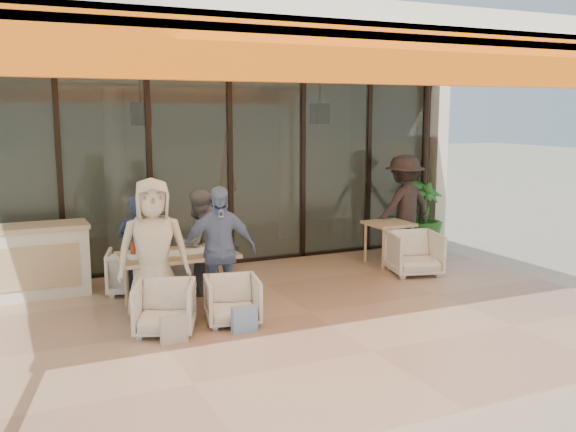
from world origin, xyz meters
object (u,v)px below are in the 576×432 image
diner_navy (138,249)px  diner_periwinkle (219,250)px  standing_woman (404,207)px  chair_far_left (132,269)px  potted_palm (423,214)px  chair_far_right (189,264)px  side_table (389,228)px  diner_grey (198,243)px  host_counter (20,262)px  side_chair (415,251)px  chair_near_right (232,298)px  chair_near_left (165,306)px  dining_table (177,257)px  diner_cream (153,251)px

diner_navy → diner_periwinkle: diner_periwinkle is taller
diner_periwinkle → standing_woman: bearing=30.8°
chair_far_left → diner_navy: bearing=105.0°
diner_periwinkle → potted_palm: bearing=32.0°
standing_woman → chair_far_right: bearing=-5.8°
chair_far_left → side_table: size_ratio=0.95×
diner_grey → potted_palm: (4.79, 1.25, -0.09)m
diner_navy → side_table: (4.30, 0.40, -0.11)m
diner_periwinkle → side_table: 3.70m
host_counter → side_chair: bearing=-11.7°
potted_palm → chair_near_right: bearing=-151.0°
chair_far_left → chair_near_left: bearing=105.0°
host_counter → chair_near_left: size_ratio=2.67×
dining_table → chair_near_left: bearing=-113.4°
chair_far_left → diner_cream: (0.00, -1.40, 0.55)m
diner_navy → side_chair: bearing=-166.4°
diner_grey → dining_table: bearing=28.0°
diner_periwinkle → potted_palm: size_ratio=1.25×
dining_table → chair_far_right: (0.43, 0.94, -0.35)m
host_counter → diner_cream: size_ratio=1.03×
side_chair → diner_periwinkle: bearing=-156.4°
chair_near_left → chair_near_right: chair_near_left is taller
chair_far_right → diner_grey: (0.00, -0.50, 0.42)m
host_counter → diner_cream: (1.47, -1.74, 0.37)m
chair_far_left → standing_woman: size_ratio=0.39×
potted_palm → dining_table: bearing=-162.0°
chair_far_right → side_table: side_table is taller
standing_woman → potted_palm: size_ratio=1.38×
standing_woman → chair_near_right: bearing=18.5°
diner_navy → diner_cream: 0.91m
chair_far_left → chair_near_right: bearing=128.9°
dining_table → standing_woman: size_ratio=0.82×
potted_palm → diner_periwinkle: bearing=-155.8°
potted_palm → diner_grey: bearing=-165.4°
diner_grey → diner_cream: bearing=28.8°
diner_cream → standing_woman: (4.89, 1.71, 0.02)m
dining_table → diner_cream: (-0.41, -0.46, 0.22)m
chair_far_right → standing_woman: size_ratio=0.37×
chair_far_right → side_table: bearing=-165.3°
chair_near_left → diner_cream: 0.75m
chair_far_left → chair_near_left: 1.90m
chair_near_left → host_counter: bearing=144.8°
host_counter → diner_navy: (1.47, -0.84, 0.22)m
diner_cream → potted_palm: diner_cream is taller
chair_far_left → diner_grey: 1.06m
side_chair → standing_woman: standing_woman is taller
diner_navy → side_table: 4.32m
host_counter → chair_far_left: host_counter is taller
chair_near_left → standing_woman: bearing=46.0°
chair_far_right → chair_near_left: bearing=82.6°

